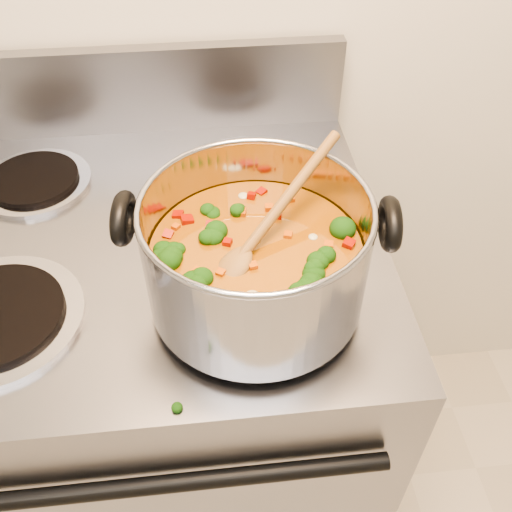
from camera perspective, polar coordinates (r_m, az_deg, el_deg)
The scene contains 4 objects.
electric_range at distance 1.25m, azimuth -8.69°, elevation -13.26°, with size 0.76×0.69×1.08m.
stockpot at distance 0.73m, azimuth -0.02°, elevation -0.09°, with size 0.35×0.29×0.17m.
wooden_spoon at distance 0.71m, azimuth 0.49°, elevation 2.48°, with size 0.19×0.19×0.11m.
cooktop_crumbs at distance 0.77m, azimuth -6.27°, elevation -6.60°, with size 0.07×0.36×0.01m.
Camera 1 is at (0.07, 0.49, 1.52)m, focal length 40.00 mm.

